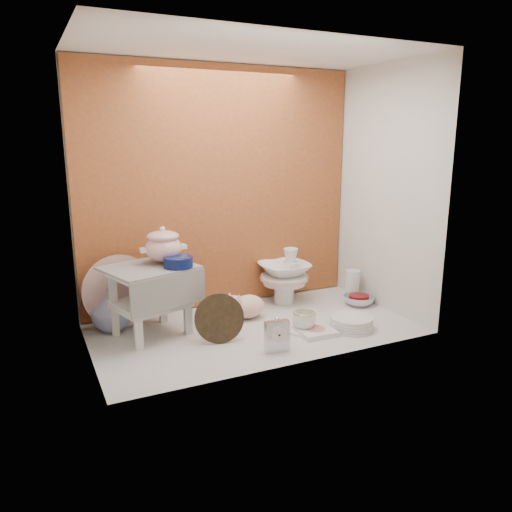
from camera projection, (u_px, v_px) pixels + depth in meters
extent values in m
plane|color=silver|center=(254.00, 328.00, 2.84)|extent=(1.80, 1.80, 0.00)
cube|color=#A15728|center=(220.00, 189.00, 3.11)|extent=(1.80, 0.06, 1.50)
cube|color=silver|center=(78.00, 207.00, 2.29)|extent=(0.06, 1.00, 1.50)
cube|color=silver|center=(387.00, 190.00, 3.04)|extent=(0.06, 1.00, 1.50)
cube|color=white|center=(254.00, 49.00, 2.49)|extent=(1.80, 1.00, 0.06)
cylinder|color=#091449|center=(178.00, 262.00, 2.64)|extent=(0.20, 0.20, 0.06)
imported|color=white|center=(111.00, 310.00, 2.80)|extent=(0.26, 0.26, 0.24)
cube|color=silver|center=(277.00, 335.00, 2.51)|extent=(0.13, 0.06, 0.18)
ellipsoid|color=beige|center=(248.00, 306.00, 2.98)|extent=(0.30, 0.24, 0.16)
cylinder|color=white|center=(304.00, 330.00, 2.80)|extent=(0.19, 0.19, 0.01)
imported|color=white|center=(304.00, 320.00, 2.78)|extent=(0.18, 0.18, 0.10)
cube|color=white|center=(315.00, 331.00, 2.76)|extent=(0.21, 0.21, 0.03)
cylinder|color=white|center=(352.00, 323.00, 2.82)|extent=(0.33, 0.33, 0.07)
imported|color=silver|center=(359.00, 300.00, 3.23)|extent=(0.22, 0.22, 0.06)
cylinder|color=silver|center=(352.00, 285.00, 3.32)|extent=(0.11, 0.11, 0.20)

